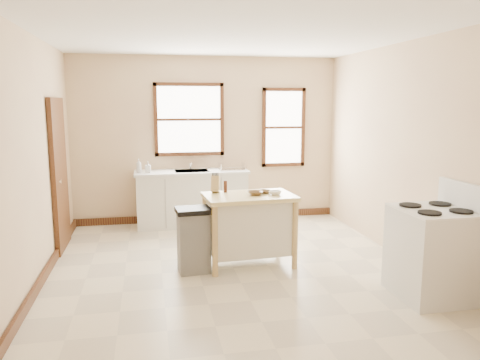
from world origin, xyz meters
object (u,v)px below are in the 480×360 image
trash_bin (194,240)px  gas_stove (433,241)px  soap_bottle_a (139,166)px  bowl_a (255,193)px  knife_block (215,185)px  bowl_b (265,192)px  soap_bottle_b (148,167)px  pepper_grinder (225,187)px  dish_rack (232,167)px  bowl_c (275,193)px  kitchen_island (249,230)px

trash_bin → gas_stove: bearing=-31.4°
soap_bottle_a → bowl_a: soap_bottle_a is taller
knife_block → gas_stove: size_ratio=0.16×
bowl_b → soap_bottle_b: bearing=126.8°
soap_bottle_b → pepper_grinder: size_ratio=1.21×
soap_bottle_b → dish_rack: soap_bottle_b is taller
bowl_b → bowl_c: bearing=-53.2°
knife_block → bowl_c: (0.71, -0.29, -0.08)m
bowl_b → trash_bin: 1.08m
soap_bottle_a → bowl_a: 2.51m
bowl_a → bowl_c: 0.25m
soap_bottle_a → dish_rack: bearing=13.3°
soap_bottle_b → bowl_c: 2.58m
soap_bottle_a → bowl_b: (1.59, -1.96, -0.11)m
kitchen_island → pepper_grinder: 0.62m
bowl_a → bowl_b: 0.17m
knife_block → trash_bin: bearing=-115.0°
bowl_c → knife_block: bearing=157.4°
soap_bottle_a → knife_block: 2.05m
kitchen_island → bowl_b: bowl_b is taller
dish_rack → knife_block: size_ratio=2.12×
dish_rack → bowl_c: size_ratio=2.77×
dish_rack → bowl_a: size_ratio=2.23×
trash_bin → bowl_b: bearing=7.2°
bowl_b → kitchen_island: bearing=-163.3°
dish_rack → bowl_b: (0.07, -1.99, -0.05)m
kitchen_island → bowl_b: 0.52m
soap_bottle_a → trash_bin: 2.33m
knife_block → kitchen_island: bearing=-13.0°
kitchen_island → gas_stove: (1.67, -1.34, 0.16)m
dish_rack → bowl_b: 1.99m
pepper_grinder → bowl_a: pepper_grinder is taller
dish_rack → knife_block: knife_block is taller
soap_bottle_a → kitchen_island: 2.51m
gas_stove → soap_bottle_a: bearing=132.1°
kitchen_island → bowl_a: (0.07, -0.03, 0.47)m
soap_bottle_b → bowl_b: bearing=-49.0°
dish_rack → soap_bottle_a: bearing=179.8°
knife_block → bowl_b: 0.64m
knife_block → gas_stove: bearing=-20.0°
soap_bottle_b → trash_bin: soap_bottle_b is taller
soap_bottle_b → gas_stove: size_ratio=0.15×
soap_bottle_a → bowl_b: 2.52m
bowl_c → kitchen_island: bearing=168.3°
soap_bottle_a → soap_bottle_b: size_ratio=1.23×
soap_bottle_a → dish_rack: 1.52m
trash_bin → gas_stove: size_ratio=0.65×
soap_bottle_b → gas_stove: (2.90, -3.34, -0.40)m
dish_rack → kitchen_island: bearing=-95.4°
kitchen_island → trash_bin: 0.72m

